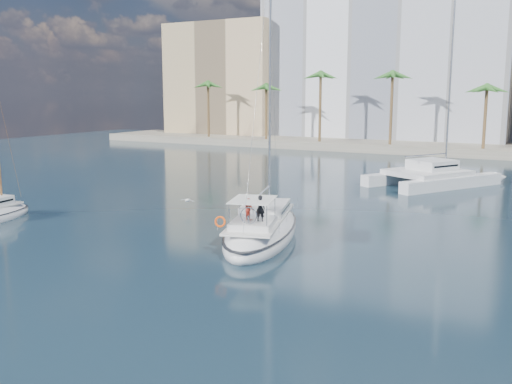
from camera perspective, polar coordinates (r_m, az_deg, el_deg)
The scene contains 9 objects.
ground at distance 34.38m, azimuth -2.62°, elevation -5.10°, with size 160.00×160.00×0.00m, color black.
quay at distance 91.37m, azimuth 17.77°, elevation 4.20°, with size 120.00×14.00×1.20m, color gray.
building_modern at distance 105.62m, azimuth 12.92°, elevation 12.40°, with size 42.00×16.00×28.00m, color silver.
building_tan_left at distance 114.01m, azimuth -2.64°, elevation 10.92°, with size 22.00×14.00×22.00m, color tan.
palm_left at distance 99.60m, azimuth -2.29°, elevation 10.67°, with size 3.60×3.60×12.30m.
palm_centre at distance 87.08m, azimuth 17.58°, elevation 10.34°, with size 3.60×3.60×12.30m.
main_sloop at distance 35.21m, azimuth 0.58°, elevation -3.81°, with size 7.41×12.97×18.35m.
catamaran at distance 57.96m, azimuth 17.05°, elevation 1.78°, with size 11.81×14.05×18.30m.
seagull at distance 43.60m, azimuth -6.85°, elevation -0.82°, with size 1.23×0.53×0.23m.
Camera 1 is at (17.35, -28.33, 8.87)m, focal length 40.00 mm.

